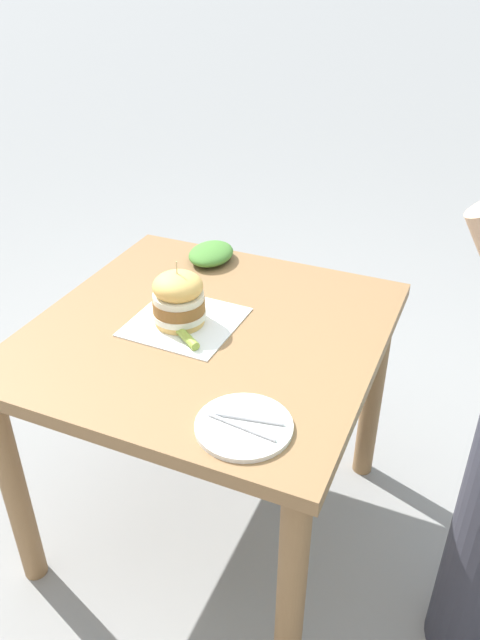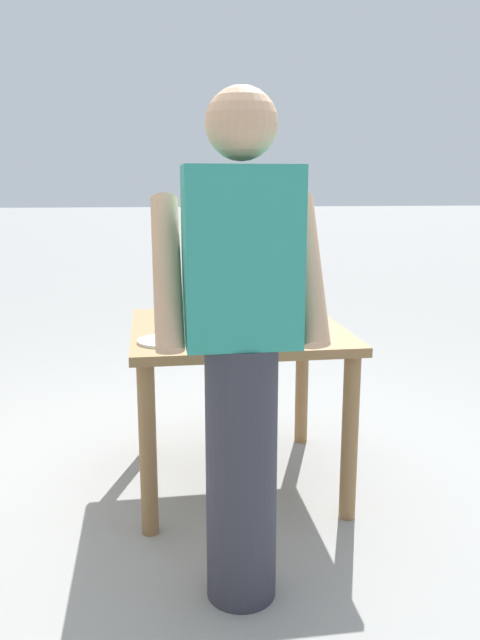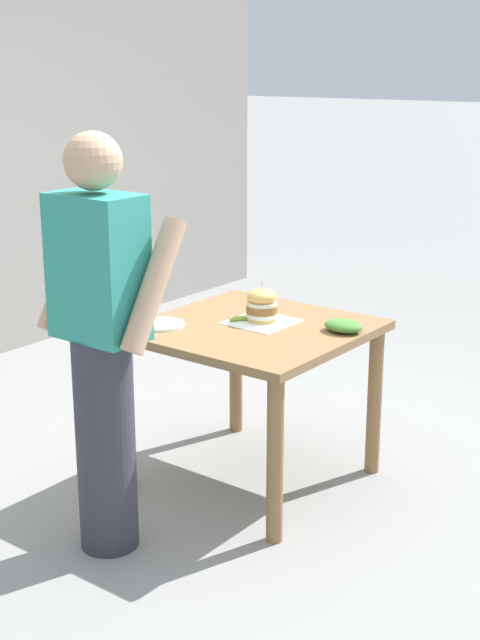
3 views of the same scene
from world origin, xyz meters
name	(u,v)px [view 2 (image 2 of 3)]	position (x,y,z in m)	size (l,w,h in m)	color
ground_plane	(237,480)	(0.00, 0.00, 0.00)	(80.00, 80.00, 0.00)	gray
patio_table	(237,353)	(0.00, 0.00, 0.64)	(0.96, 0.95, 0.77)	olive
serving_paper	(234,323)	(0.00, -0.07, 0.77)	(0.29, 0.29, 0.00)	white
sandwich	(232,306)	(0.01, -0.08, 0.85)	(0.15, 0.15, 0.19)	#E5B25B
pickle_spear	(217,323)	(0.09, -0.01, 0.78)	(0.02, 0.02, 0.09)	#8EA83D
side_plate_with_forks	(164,341)	(0.34, 0.26, 0.77)	(0.22, 0.22, 0.02)	white
side_salad	(308,311)	(-0.38, -0.17, 0.79)	(0.18, 0.14, 0.05)	#477F33
diner_across_table	(241,348)	(0.11, 0.85, 0.88)	(0.55, 0.35, 1.69)	#33333D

